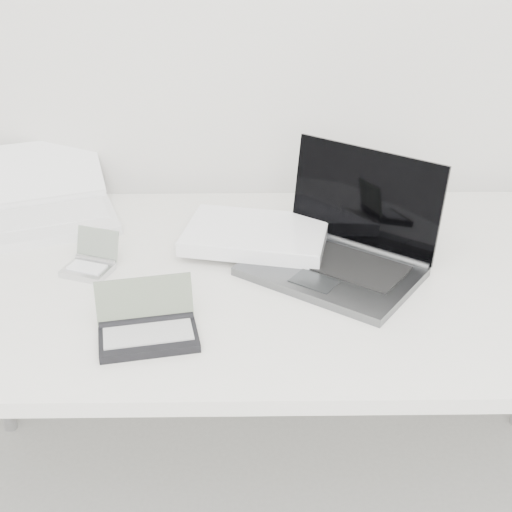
{
  "coord_description": "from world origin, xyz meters",
  "views": [
    {
      "loc": [
        -0.05,
        0.29,
        1.46
      ],
      "look_at": [
        -0.03,
        1.51,
        0.79
      ],
      "focal_mm": 50.0,
      "sensor_mm": 36.0,
      "label": 1
    }
  ],
  "objects_px": {
    "netbook_open_white": "(49,207)",
    "palmtop_charcoal": "(148,329)",
    "desk": "(270,291)",
    "laptop_large": "(300,243)"
  },
  "relations": [
    {
      "from": "desk",
      "to": "netbook_open_white",
      "type": "bearing_deg",
      "value": 152.59
    },
    {
      "from": "desk",
      "to": "netbook_open_white",
      "type": "relative_size",
      "value": 3.79
    },
    {
      "from": "laptop_large",
      "to": "netbook_open_white",
      "type": "bearing_deg",
      "value": -164.21
    },
    {
      "from": "desk",
      "to": "palmtop_charcoal",
      "type": "height_order",
      "value": "palmtop_charcoal"
    },
    {
      "from": "laptop_large",
      "to": "palmtop_charcoal",
      "type": "distance_m",
      "value": 0.4
    },
    {
      "from": "desk",
      "to": "netbook_open_white",
      "type": "height_order",
      "value": "netbook_open_white"
    },
    {
      "from": "laptop_large",
      "to": "palmtop_charcoal",
      "type": "relative_size",
      "value": 2.84
    },
    {
      "from": "netbook_open_white",
      "to": "palmtop_charcoal",
      "type": "relative_size",
      "value": 2.21
    },
    {
      "from": "laptop_large",
      "to": "netbook_open_white",
      "type": "relative_size",
      "value": 1.28
    },
    {
      "from": "netbook_open_white",
      "to": "palmtop_charcoal",
      "type": "distance_m",
      "value": 0.57
    }
  ]
}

